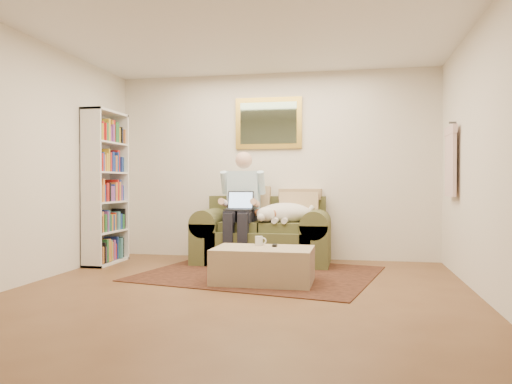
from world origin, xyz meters
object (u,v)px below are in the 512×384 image
(sofa, at_px, (263,240))
(bookshelf, at_px, (106,187))
(seated_man, at_px, (241,208))
(laptop, at_px, (240,205))
(ottoman, at_px, (263,265))
(coffee_mug, at_px, (259,241))
(sleeping_dog, at_px, (286,213))

(sofa, relative_size, bookshelf, 0.88)
(seated_man, distance_m, laptop, 0.08)
(sofa, height_order, ottoman, sofa)
(seated_man, bearing_deg, sofa, 31.45)
(coffee_mug, distance_m, bookshelf, 2.37)
(seated_man, xyz_separation_m, ottoman, (0.50, -1.16, -0.55))
(seated_man, height_order, laptop, seated_man)
(seated_man, height_order, ottoman, seated_man)
(laptop, relative_size, ottoman, 0.33)
(laptop, bearing_deg, seated_man, 90.00)
(seated_man, distance_m, sleeping_dog, 0.59)
(laptop, xyz_separation_m, bookshelf, (-1.76, -0.19, 0.23))
(ottoman, bearing_deg, bookshelf, 158.35)
(ottoman, bearing_deg, sleeping_dog, 86.60)
(sofa, relative_size, sleeping_dog, 2.43)
(coffee_mug, bearing_deg, laptop, 115.02)
(sleeping_dog, distance_m, ottoman, 1.33)
(laptop, bearing_deg, sofa, 41.02)
(sleeping_dog, bearing_deg, laptop, -166.36)
(laptop, bearing_deg, coffee_mug, -64.98)
(sofa, height_order, bookshelf, bookshelf)
(laptop, height_order, sleeping_dog, laptop)
(ottoman, bearing_deg, seated_man, 113.49)
(coffee_mug, height_order, bookshelf, bookshelf)
(ottoman, bearing_deg, sofa, 100.35)
(laptop, xyz_separation_m, sleeping_dog, (0.58, 0.14, -0.10))
(bookshelf, bearing_deg, seated_man, 8.47)
(seated_man, bearing_deg, sleeping_dog, 7.13)
(coffee_mug, bearing_deg, sleeping_dog, 81.61)
(sleeping_dog, relative_size, ottoman, 0.70)
(sleeping_dog, bearing_deg, coffee_mug, -98.39)
(sofa, distance_m, seated_man, 0.53)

